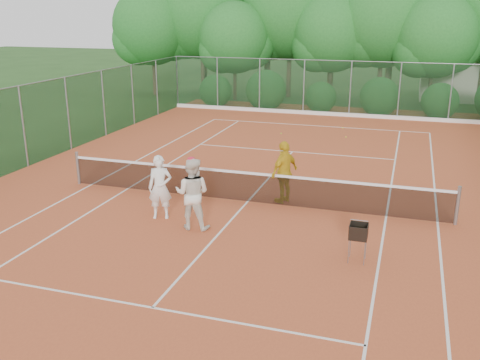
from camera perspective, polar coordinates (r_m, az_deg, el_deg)
name	(u,v)px	position (r m, az deg, el deg)	size (l,w,h in m)	color
ground	(247,203)	(16.33, 0.80, -2.42)	(120.00, 120.00, 0.00)	#234819
clay_court	(247,202)	(16.33, 0.80, -2.39)	(18.00, 36.00, 0.02)	#BE542B
tennis_net	(247,186)	(16.15, 0.80, -0.65)	(11.97, 0.10, 1.10)	gray
player_white	(160,187)	(14.97, -8.52, -0.77)	(0.66, 0.43, 1.80)	white
player_center_grp	(192,193)	(14.14, -5.12, -1.42)	(1.01, 0.82, 1.98)	white
player_yellow	(284,172)	(16.10, 4.76, 0.86)	(1.11, 0.46, 1.90)	gold
ball_hopper	(359,232)	(12.60, 12.53, -5.45)	(0.40, 0.40, 0.92)	gray
stray_ball_a	(281,133)	(25.45, 4.41, 4.98)	(0.07, 0.07, 0.07)	#AFCE2F
stray_ball_b	(346,137)	(25.10, 11.24, 4.52)	(0.07, 0.07, 0.07)	yellow
stray_ball_c	(343,128)	(27.08, 10.91, 5.49)	(0.07, 0.07, 0.07)	#E6F037
court_markings	(247,202)	(16.32, 0.80, -2.34)	(11.03, 23.83, 0.01)	white
fence_back	(327,88)	(30.29, 9.24, 9.66)	(18.07, 0.07, 3.00)	#19381E
tropical_treeline	(366,19)	(35.04, 13.33, 16.38)	(32.10, 8.49, 15.03)	brown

